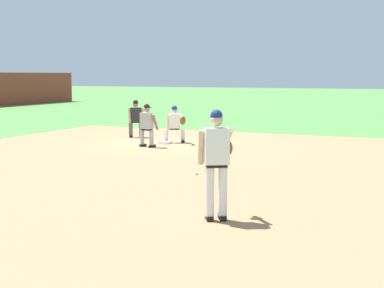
% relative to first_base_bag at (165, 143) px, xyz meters
% --- Properties ---
extents(ground_plane, '(160.00, 160.00, 0.00)m').
position_rel_first_base_bag_xyz_m(ground_plane, '(0.00, 0.00, -0.04)').
color(ground_plane, '#518942').
extents(infield_dirt_patch, '(18.00, 18.00, 0.01)m').
position_rel_first_base_bag_xyz_m(infield_dirt_patch, '(-4.32, -2.65, -0.04)').
color(infield_dirt_patch, '#A87F56').
rests_on(infield_dirt_patch, ground).
extents(first_base_bag, '(0.38, 0.38, 0.09)m').
position_rel_first_base_bag_xyz_m(first_base_bag, '(0.00, 0.00, 0.00)').
color(first_base_bag, white).
rests_on(first_base_bag, ground).
extents(baseball, '(0.07, 0.07, 0.07)m').
position_rel_first_base_bag_xyz_m(baseball, '(-4.98, -3.36, -0.01)').
color(baseball, white).
rests_on(baseball, ground).
extents(pitcher, '(0.84, 0.57, 1.86)m').
position_rel_first_base_bag_xyz_m(pitcher, '(-8.59, -5.29, 1.01)').
color(pitcher, black).
rests_on(pitcher, ground).
extents(first_baseman, '(0.82, 1.02, 1.34)m').
position_rel_first_base_bag_xyz_m(first_baseman, '(0.38, -0.20, 0.69)').
color(first_baseman, black).
rests_on(first_baseman, ground).
extents(baserunner, '(0.51, 0.64, 1.46)m').
position_rel_first_base_bag_xyz_m(baserunner, '(-1.02, 0.17, 0.75)').
color(baserunner, black).
rests_on(baserunner, ground).
extents(umpire, '(0.65, 0.68, 1.46)m').
position_rel_first_base_bag_xyz_m(umpire, '(1.30, 1.94, 0.75)').
color(umpire, black).
rests_on(umpire, ground).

